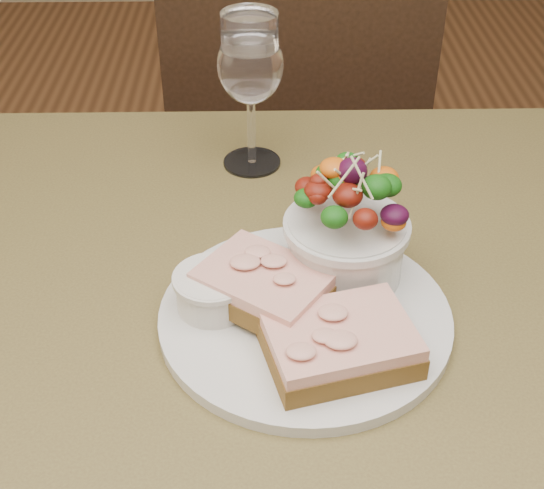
{
  "coord_description": "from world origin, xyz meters",
  "views": [
    {
      "loc": [
        -0.02,
        -0.54,
        1.23
      ],
      "look_at": [
        -0.01,
        0.01,
        0.81
      ],
      "focal_mm": 50.0,
      "sensor_mm": 36.0,
      "label": 1
    }
  ],
  "objects_px": {
    "cafe_table": "(280,377)",
    "ramekin": "(213,289)",
    "dinner_plate": "(305,317)",
    "chair_far": "(292,239)",
    "salad_bowl": "(347,223)",
    "wine_glass": "(250,70)",
    "sandwich_back": "(264,286)",
    "sandwich_front": "(340,343)"
  },
  "relations": [
    {
      "from": "dinner_plate",
      "to": "sandwich_front",
      "type": "relative_size",
      "value": 1.89
    },
    {
      "from": "ramekin",
      "to": "salad_bowl",
      "type": "height_order",
      "value": "salad_bowl"
    },
    {
      "from": "salad_bowl",
      "to": "cafe_table",
      "type": "bearing_deg",
      "value": -153.56
    },
    {
      "from": "sandwich_back",
      "to": "salad_bowl",
      "type": "relative_size",
      "value": 1.12
    },
    {
      "from": "sandwich_back",
      "to": "wine_glass",
      "type": "height_order",
      "value": "wine_glass"
    },
    {
      "from": "chair_far",
      "to": "sandwich_back",
      "type": "relative_size",
      "value": 6.34
    },
    {
      "from": "sandwich_front",
      "to": "sandwich_back",
      "type": "distance_m",
      "value": 0.09
    },
    {
      "from": "sandwich_front",
      "to": "wine_glass",
      "type": "distance_m",
      "value": 0.36
    },
    {
      "from": "ramekin",
      "to": "sandwich_front",
      "type": "bearing_deg",
      "value": -31.63
    },
    {
      "from": "sandwich_back",
      "to": "wine_glass",
      "type": "distance_m",
      "value": 0.29
    },
    {
      "from": "chair_far",
      "to": "wine_glass",
      "type": "relative_size",
      "value": 5.14
    },
    {
      "from": "chair_far",
      "to": "ramekin",
      "type": "relative_size",
      "value": 13.45
    },
    {
      "from": "chair_far",
      "to": "salad_bowl",
      "type": "bearing_deg",
      "value": 92.1
    },
    {
      "from": "cafe_table",
      "to": "sandwich_back",
      "type": "height_order",
      "value": "sandwich_back"
    },
    {
      "from": "cafe_table",
      "to": "sandwich_back",
      "type": "xyz_separation_m",
      "value": [
        -0.02,
        -0.02,
        0.14
      ]
    },
    {
      "from": "cafe_table",
      "to": "salad_bowl",
      "type": "height_order",
      "value": "salad_bowl"
    },
    {
      "from": "dinner_plate",
      "to": "wine_glass",
      "type": "relative_size",
      "value": 1.54
    },
    {
      "from": "sandwich_front",
      "to": "salad_bowl",
      "type": "distance_m",
      "value": 0.12
    },
    {
      "from": "cafe_table",
      "to": "chair_far",
      "type": "xyz_separation_m",
      "value": [
        0.05,
        0.72,
        -0.36
      ]
    },
    {
      "from": "dinner_plate",
      "to": "salad_bowl",
      "type": "relative_size",
      "value": 2.12
    },
    {
      "from": "dinner_plate",
      "to": "salad_bowl",
      "type": "height_order",
      "value": "salad_bowl"
    },
    {
      "from": "sandwich_front",
      "to": "cafe_table",
      "type": "bearing_deg",
      "value": 105.02
    },
    {
      "from": "cafe_table",
      "to": "chair_far",
      "type": "height_order",
      "value": "chair_far"
    },
    {
      "from": "cafe_table",
      "to": "chair_far",
      "type": "distance_m",
      "value": 0.8
    },
    {
      "from": "sandwich_back",
      "to": "wine_glass",
      "type": "relative_size",
      "value": 0.81
    },
    {
      "from": "salad_bowl",
      "to": "wine_glass",
      "type": "bearing_deg",
      "value": 111.5
    },
    {
      "from": "cafe_table",
      "to": "wine_glass",
      "type": "height_order",
      "value": "wine_glass"
    },
    {
      "from": "sandwich_front",
      "to": "dinner_plate",
      "type": "bearing_deg",
      "value": 99.35
    },
    {
      "from": "dinner_plate",
      "to": "sandwich_back",
      "type": "bearing_deg",
      "value": 165.21
    },
    {
      "from": "wine_glass",
      "to": "chair_far",
      "type": "bearing_deg",
      "value": 80.76
    },
    {
      "from": "cafe_table",
      "to": "dinner_plate",
      "type": "xyz_separation_m",
      "value": [
        0.02,
        -0.03,
        0.11
      ]
    },
    {
      "from": "chair_far",
      "to": "sandwich_front",
      "type": "bearing_deg",
      "value": 90.83
    },
    {
      "from": "sandwich_back",
      "to": "sandwich_front",
      "type": "bearing_deg",
      "value": -11.06
    },
    {
      "from": "cafe_table",
      "to": "ramekin",
      "type": "relative_size",
      "value": 11.95
    },
    {
      "from": "dinner_plate",
      "to": "sandwich_back",
      "type": "xyz_separation_m",
      "value": [
        -0.04,
        0.01,
        0.03
      ]
    },
    {
      "from": "sandwich_front",
      "to": "sandwich_back",
      "type": "height_order",
      "value": "sandwich_back"
    },
    {
      "from": "dinner_plate",
      "to": "cafe_table",
      "type": "bearing_deg",
      "value": 130.39
    },
    {
      "from": "sandwich_front",
      "to": "wine_glass",
      "type": "height_order",
      "value": "wine_glass"
    },
    {
      "from": "dinner_plate",
      "to": "chair_far",
      "type": "bearing_deg",
      "value": 88.07
    },
    {
      "from": "chair_far",
      "to": "dinner_plate",
      "type": "xyz_separation_m",
      "value": [
        -0.02,
        -0.74,
        0.46
      ]
    },
    {
      "from": "salad_bowl",
      "to": "wine_glass",
      "type": "relative_size",
      "value": 0.73
    },
    {
      "from": "cafe_table",
      "to": "chair_far",
      "type": "bearing_deg",
      "value": 86.26
    }
  ]
}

